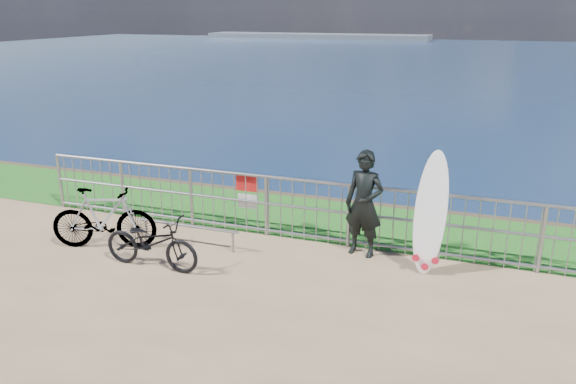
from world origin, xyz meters
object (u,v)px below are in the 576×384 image
at_px(surfboard, 430,217).
at_px(bicycle_far, 104,218).
at_px(bicycle_near, 151,242).
at_px(surfer, 364,204).

height_order(surfboard, bicycle_far, surfboard).
bearing_deg(surfboard, bicycle_far, -169.82).
bearing_deg(bicycle_near, surfboard, -71.04).
bearing_deg(bicycle_far, surfboard, -98.74).
relative_size(surfer, bicycle_far, 1.00).
height_order(surfer, surfboard, surfboard).
bearing_deg(surfboard, surfer, 166.52).
height_order(surfboard, bicycle_near, surfboard).
relative_size(surfboard, bicycle_near, 1.17).
xyz_separation_m(surfboard, bicycle_near, (-4.06, -1.35, -0.45)).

